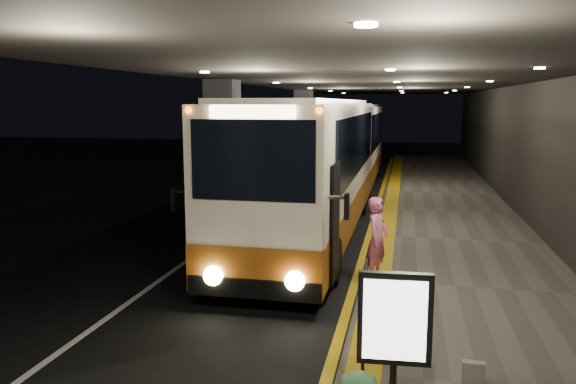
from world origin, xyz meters
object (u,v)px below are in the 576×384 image
(coach_main, at_px, (311,176))
(coach_second, at_px, (350,148))
(info_sign, at_px, (395,322))
(passenger_boarding, at_px, (377,239))
(stanchion_post, at_px, (363,330))
(bag_polka, at_px, (473,375))

(coach_main, distance_m, coach_second, 10.56)
(coach_second, relative_size, info_sign, 6.50)
(passenger_boarding, height_order, stanchion_post, passenger_boarding)
(coach_second, height_order, passenger_boarding, coach_second)
(coach_main, height_order, passenger_boarding, coach_main)
(coach_main, xyz_separation_m, info_sign, (2.50, -8.98, -0.46))
(coach_main, bearing_deg, passenger_boarding, -61.02)
(bag_polka, xyz_separation_m, info_sign, (-1.01, -0.97, 1.02))
(info_sign, height_order, stanchion_post, info_sign)
(passenger_boarding, relative_size, stanchion_post, 1.44)
(passenger_boarding, xyz_separation_m, info_sign, (0.46, -5.28, 0.32))
(passenger_boarding, distance_m, info_sign, 5.31)
(stanchion_post, bearing_deg, coach_main, 104.74)
(bag_polka, distance_m, stanchion_post, 1.50)
(coach_main, height_order, info_sign, coach_main)
(coach_second, xyz_separation_m, passenger_boarding, (2.01, -14.26, -0.72))
(coach_second, xyz_separation_m, stanchion_post, (2.05, -18.43, -0.98))
(coach_main, relative_size, coach_second, 1.05)
(passenger_boarding, bearing_deg, coach_main, 46.98)
(coach_main, height_order, coach_second, coach_main)
(coach_main, bearing_deg, stanchion_post, -75.05)
(coach_main, xyz_separation_m, coach_second, (0.03, 10.56, -0.07))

